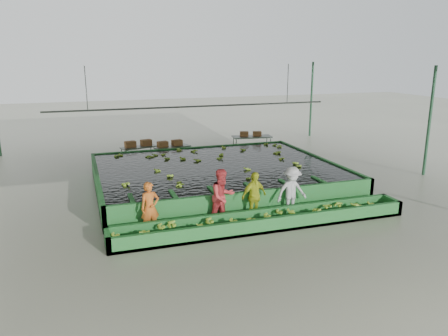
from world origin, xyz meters
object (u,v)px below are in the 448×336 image
object	(u,v)px
packing_table_mid	(172,154)
packing_table_left	(139,154)
sorting_trough	(264,221)
worker_a	(150,208)
worker_d	(292,191)
box_stack_left	(138,146)
flotation_tank	(217,175)
packing_table_right	(252,145)
worker_b	(222,197)
box_stack_right	(251,136)
box_stack_mid	(170,146)
worker_c	(254,196)

from	to	relation	value
packing_table_mid	packing_table_left	bearing A→B (deg)	162.21
sorting_trough	worker_a	distance (m)	3.68
worker_d	packing_table_left	distance (m)	10.33
packing_table_left	box_stack_left	xyz separation A→B (m)	(-0.01, 0.10, 0.42)
packing_table_left	packing_table_mid	xyz separation A→B (m)	(1.65, -0.53, 0.00)
packing_table_left	flotation_tank	bearing A→B (deg)	-63.87
packing_table_mid	packing_table_right	bearing A→B (deg)	7.19
worker_b	packing_table_left	distance (m)	9.66
sorting_trough	box_stack_right	size ratio (longest dim) A/B	8.36
flotation_tank	box_stack_right	xyz separation A→B (m)	(3.73, 5.35, 0.55)
sorting_trough	packing_table_left	world-z (taller)	packing_table_left
worker_a	packing_table_left	world-z (taller)	worker_a
flotation_tank	box_stack_mid	distance (m)	4.92
worker_c	box_stack_mid	size ratio (longest dim) A/B	1.26
packing_table_left	box_stack_right	bearing A→B (deg)	1.05
worker_c	worker_d	xyz separation A→B (m)	(1.41, 0.00, 0.03)
worker_a	packing_table_right	world-z (taller)	worker_a
box_stack_left	box_stack_right	distance (m)	6.31
packing_table_left	box_stack_mid	size ratio (longest dim) A/B	1.38
worker_b	box_stack_right	distance (m)	10.82
worker_c	flotation_tank	bearing A→B (deg)	74.08
packing_table_left	box_stack_left	distance (m)	0.43
box_stack_right	flotation_tank	bearing A→B (deg)	-124.83
worker_d	box_stack_left	world-z (taller)	worker_d
worker_b	box_stack_right	bearing A→B (deg)	46.42
flotation_tank	box_stack_mid	xyz separation A→B (m)	(-1.02, 4.79, 0.39)
packing_table_right	box_stack_right	size ratio (longest dim) A/B	1.83
worker_b	worker_c	distance (m)	1.12
flotation_tank	worker_b	size ratio (longest dim) A/B	5.35
worker_a	worker_d	distance (m)	4.91
box_stack_mid	packing_table_right	bearing A→B (deg)	6.06
worker_b	worker_c	xyz separation A→B (m)	(1.12, 0.00, -0.10)
worker_d	packing_table_left	size ratio (longest dim) A/B	0.95
worker_c	packing_table_left	bearing A→B (deg)	89.51
sorting_trough	packing_table_mid	bearing A→B (deg)	95.36
worker_a	box_stack_mid	size ratio (longest dim) A/B	1.24
worker_a	packing_table_right	bearing A→B (deg)	43.60
worker_b	box_stack_mid	size ratio (longest dim) A/B	1.41
worker_d	packing_table_right	bearing A→B (deg)	72.70
worker_d	worker_a	bearing A→B (deg)	176.87
box_stack_left	worker_c	bearing A→B (deg)	-75.27
worker_c	packing_table_right	world-z (taller)	worker_c
worker_b	worker_c	size ratio (longest dim) A/B	1.12
worker_b	packing_table_mid	size ratio (longest dim) A/B	1.01
packing_table_right	box_stack_mid	bearing A→B (deg)	-173.94
box_stack_left	packing_table_mid	bearing A→B (deg)	-20.75
worker_d	packing_table_mid	world-z (taller)	worker_d
flotation_tank	worker_a	distance (m)	5.59
worker_b	box_stack_right	xyz separation A→B (m)	(4.89, 9.65, 0.07)
worker_c	packing_table_right	size ratio (longest dim) A/B	0.76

